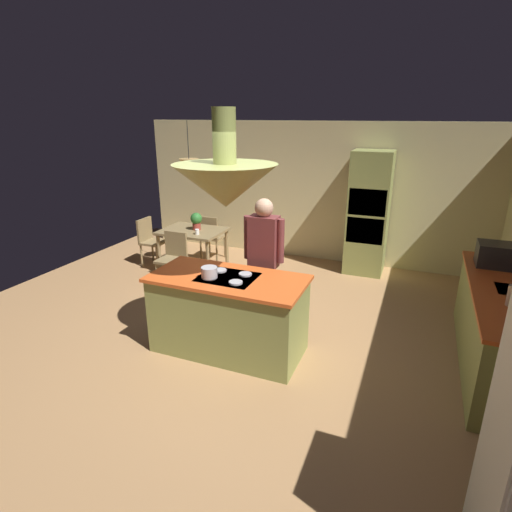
{
  "coord_description": "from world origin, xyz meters",
  "views": [
    {
      "loc": [
        1.91,
        -4.03,
        2.66
      ],
      "look_at": [
        0.1,
        0.4,
        1.0
      ],
      "focal_mm": 28.76,
      "sensor_mm": 36.0,
      "label": 1
    }
  ],
  "objects_px": {
    "chair_facing_island": "(173,255)",
    "chair_by_back_wall": "(211,235)",
    "potted_plant_on_table": "(196,220)",
    "cooking_pot_on_cooktop": "(209,272)",
    "kitchen_island": "(229,314)",
    "cup_on_table": "(197,232)",
    "chair_at_corner": "(150,238)",
    "person_at_island": "(264,256)",
    "oven_tower": "(368,213)",
    "microwave_on_counter": "(498,255)",
    "dining_table": "(193,236)"
  },
  "relations": [
    {
      "from": "chair_by_back_wall",
      "to": "cup_on_table",
      "type": "relative_size",
      "value": 9.67
    },
    {
      "from": "oven_tower",
      "to": "microwave_on_counter",
      "type": "height_order",
      "value": "oven_tower"
    },
    {
      "from": "chair_facing_island",
      "to": "chair_by_back_wall",
      "type": "bearing_deg",
      "value": 90.0
    },
    {
      "from": "chair_facing_island",
      "to": "chair_by_back_wall",
      "type": "distance_m",
      "value": 1.28
    },
    {
      "from": "oven_tower",
      "to": "cup_on_table",
      "type": "xyz_separation_m",
      "value": [
        -2.59,
        -1.35,
        -0.25
      ]
    },
    {
      "from": "chair_facing_island",
      "to": "chair_by_back_wall",
      "type": "xyz_separation_m",
      "value": [
        0.0,
        1.28,
        0.0
      ]
    },
    {
      "from": "chair_facing_island",
      "to": "potted_plant_on_table",
      "type": "bearing_deg",
      "value": 85.25
    },
    {
      "from": "kitchen_island",
      "to": "person_at_island",
      "type": "bearing_deg",
      "value": 76.72
    },
    {
      "from": "cup_on_table",
      "to": "cooking_pot_on_cooktop",
      "type": "bearing_deg",
      "value": -56.71
    },
    {
      "from": "kitchen_island",
      "to": "chair_facing_island",
      "type": "height_order",
      "value": "kitchen_island"
    },
    {
      "from": "person_at_island",
      "to": "chair_at_corner",
      "type": "relative_size",
      "value": 1.96
    },
    {
      "from": "chair_by_back_wall",
      "to": "microwave_on_counter",
      "type": "relative_size",
      "value": 1.89
    },
    {
      "from": "microwave_on_counter",
      "to": "oven_tower",
      "type": "bearing_deg",
      "value": 135.49
    },
    {
      "from": "chair_at_corner",
      "to": "microwave_on_counter",
      "type": "bearing_deg",
      "value": -95.94
    },
    {
      "from": "person_at_island",
      "to": "cup_on_table",
      "type": "relative_size",
      "value": 18.96
    },
    {
      "from": "dining_table",
      "to": "cup_on_table",
      "type": "xyz_separation_m",
      "value": [
        0.21,
        -0.21,
        0.15
      ]
    },
    {
      "from": "oven_tower",
      "to": "person_at_island",
      "type": "distance_m",
      "value": 2.71
    },
    {
      "from": "chair_facing_island",
      "to": "cup_on_table",
      "type": "xyz_separation_m",
      "value": [
        0.21,
        0.43,
        0.3
      ]
    },
    {
      "from": "chair_at_corner",
      "to": "chair_by_back_wall",
      "type": "bearing_deg",
      "value": -55.14
    },
    {
      "from": "cooking_pot_on_cooktop",
      "to": "kitchen_island",
      "type": "bearing_deg",
      "value": 39.09
    },
    {
      "from": "chair_at_corner",
      "to": "cup_on_table",
      "type": "distance_m",
      "value": 1.19
    },
    {
      "from": "chair_facing_island",
      "to": "chair_at_corner",
      "type": "distance_m",
      "value": 1.12
    },
    {
      "from": "chair_by_back_wall",
      "to": "oven_tower",
      "type": "bearing_deg",
      "value": -169.77
    },
    {
      "from": "oven_tower",
      "to": "potted_plant_on_table",
      "type": "bearing_deg",
      "value": -158.19
    },
    {
      "from": "chair_by_back_wall",
      "to": "cooking_pot_on_cooktop",
      "type": "height_order",
      "value": "cooking_pot_on_cooktop"
    },
    {
      "from": "potted_plant_on_table",
      "to": "cup_on_table",
      "type": "bearing_deg",
      "value": -58.49
    },
    {
      "from": "oven_tower",
      "to": "chair_facing_island",
      "type": "height_order",
      "value": "oven_tower"
    },
    {
      "from": "chair_facing_island",
      "to": "cooking_pot_on_cooktop",
      "type": "distance_m",
      "value": 2.27
    },
    {
      "from": "oven_tower",
      "to": "microwave_on_counter",
      "type": "distance_m",
      "value": 2.44
    },
    {
      "from": "kitchen_island",
      "to": "person_at_island",
      "type": "height_order",
      "value": "person_at_island"
    },
    {
      "from": "kitchen_island",
      "to": "microwave_on_counter",
      "type": "height_order",
      "value": "microwave_on_counter"
    },
    {
      "from": "dining_table",
      "to": "chair_by_back_wall",
      "type": "xyz_separation_m",
      "value": [
        0.0,
        0.64,
        -0.15
      ]
    },
    {
      "from": "chair_facing_island",
      "to": "cup_on_table",
      "type": "distance_m",
      "value": 0.57
    },
    {
      "from": "dining_table",
      "to": "chair_by_back_wall",
      "type": "distance_m",
      "value": 0.66
    },
    {
      "from": "oven_tower",
      "to": "potted_plant_on_table",
      "type": "relative_size",
      "value": 7.01
    },
    {
      "from": "person_at_island",
      "to": "chair_by_back_wall",
      "type": "height_order",
      "value": "person_at_island"
    },
    {
      "from": "kitchen_island",
      "to": "chair_by_back_wall",
      "type": "height_order",
      "value": "kitchen_island"
    },
    {
      "from": "person_at_island",
      "to": "potted_plant_on_table",
      "type": "height_order",
      "value": "person_at_island"
    },
    {
      "from": "chair_by_back_wall",
      "to": "cup_on_table",
      "type": "distance_m",
      "value": 0.92
    },
    {
      "from": "chair_by_back_wall",
      "to": "microwave_on_counter",
      "type": "distance_m",
      "value": 4.73
    },
    {
      "from": "person_at_island",
      "to": "microwave_on_counter",
      "type": "distance_m",
      "value": 2.8
    },
    {
      "from": "kitchen_island",
      "to": "chair_facing_island",
      "type": "distance_m",
      "value": 2.24
    },
    {
      "from": "chair_facing_island",
      "to": "cup_on_table",
      "type": "height_order",
      "value": "chair_facing_island"
    },
    {
      "from": "cup_on_table",
      "to": "chair_by_back_wall",
      "type": "bearing_deg",
      "value": 104.09
    },
    {
      "from": "chair_by_back_wall",
      "to": "microwave_on_counter",
      "type": "height_order",
      "value": "microwave_on_counter"
    },
    {
      "from": "microwave_on_counter",
      "to": "cooking_pot_on_cooktop",
      "type": "distance_m",
      "value": 3.43
    },
    {
      "from": "oven_tower",
      "to": "chair_facing_island",
      "type": "bearing_deg",
      "value": -147.55
    },
    {
      "from": "chair_at_corner",
      "to": "cooking_pot_on_cooktop",
      "type": "bearing_deg",
      "value": -132.25
    },
    {
      "from": "dining_table",
      "to": "oven_tower",
      "type": "bearing_deg",
      "value": 22.21
    },
    {
      "from": "oven_tower",
      "to": "cooking_pot_on_cooktop",
      "type": "bearing_deg",
      "value": -110.48
    }
  ]
}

